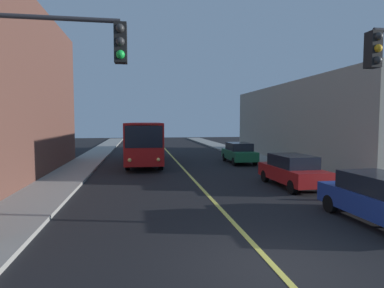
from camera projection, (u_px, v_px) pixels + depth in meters
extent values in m
plane|color=black|center=(277.00, 270.00, 7.22)|extent=(120.00, 120.00, 0.00)
cube|color=gray|center=(53.00, 187.00, 15.90)|extent=(2.50, 90.00, 0.15)
cube|color=gray|center=(324.00, 179.00, 18.22)|extent=(2.50, 90.00, 0.15)
cube|color=#D8CC4C|center=(185.00, 170.00, 21.99)|extent=(0.16, 60.00, 0.01)
cube|color=black|center=(32.00, 154.00, 16.75)|extent=(0.06, 15.57, 1.30)
cube|color=black|center=(30.00, 92.00, 16.53)|extent=(0.06, 15.57, 1.30)
cube|color=black|center=(27.00, 28.00, 16.30)|extent=(0.06, 15.57, 1.30)
cube|color=gray|center=(347.00, 123.00, 27.54)|extent=(12.00, 22.13, 6.38)
cube|color=black|center=(281.00, 142.00, 26.70)|extent=(0.06, 15.49, 1.30)
cube|color=maroon|center=(145.00, 140.00, 26.14)|extent=(2.83, 12.06, 2.75)
cube|color=black|center=(144.00, 137.00, 20.19)|extent=(2.35, 0.13, 1.40)
cube|color=black|center=(145.00, 130.00, 32.01)|extent=(2.30, 0.13, 1.10)
cube|color=black|center=(129.00, 133.00, 25.93)|extent=(0.30, 10.20, 1.10)
cube|color=black|center=(160.00, 133.00, 26.28)|extent=(0.30, 10.20, 1.10)
cube|color=orange|center=(144.00, 127.00, 20.16)|extent=(1.79, 0.10, 0.30)
sphere|color=#F9D872|center=(130.00, 160.00, 20.13)|extent=(0.24, 0.24, 0.24)
sphere|color=#F9D872|center=(158.00, 160.00, 20.38)|extent=(0.24, 0.24, 0.24)
cylinder|color=black|center=(128.00, 163.00, 21.93)|extent=(0.32, 1.01, 1.00)
cylinder|color=black|center=(161.00, 162.00, 22.24)|extent=(0.32, 1.01, 1.00)
cylinder|color=black|center=(133.00, 152.00, 29.54)|extent=(0.32, 1.01, 1.00)
cylinder|color=black|center=(157.00, 152.00, 29.85)|extent=(0.32, 1.01, 1.00)
cube|color=navy|center=(381.00, 204.00, 10.39)|extent=(1.90, 4.44, 0.70)
cube|color=black|center=(382.00, 184.00, 10.35)|extent=(1.67, 2.50, 0.60)
cylinder|color=black|center=(330.00, 204.00, 11.74)|extent=(0.23, 0.64, 0.64)
cylinder|color=black|center=(369.00, 202.00, 12.03)|extent=(0.23, 0.64, 0.64)
cube|color=maroon|center=(292.00, 174.00, 16.33)|extent=(1.95, 4.46, 0.70)
cube|color=black|center=(293.00, 161.00, 16.28)|extent=(1.70, 2.52, 0.60)
cylinder|color=black|center=(292.00, 187.00, 14.73)|extent=(0.24, 0.65, 0.64)
cylinder|color=black|center=(324.00, 186.00, 15.04)|extent=(0.24, 0.65, 0.64)
cylinder|color=black|center=(265.00, 176.00, 17.67)|extent=(0.24, 0.65, 0.64)
cylinder|color=black|center=(292.00, 175.00, 17.98)|extent=(0.24, 0.65, 0.64)
cube|color=#196038|center=(239.00, 155.00, 25.70)|extent=(1.88, 4.43, 0.70)
cube|color=black|center=(239.00, 147.00, 25.65)|extent=(1.66, 2.49, 0.60)
cylinder|color=black|center=(234.00, 161.00, 24.12)|extent=(0.23, 0.64, 0.64)
cylinder|color=black|center=(255.00, 161.00, 24.35)|extent=(0.23, 0.64, 0.64)
cylinder|color=black|center=(225.00, 157.00, 27.09)|extent=(0.23, 0.64, 0.64)
cylinder|color=black|center=(243.00, 157.00, 27.31)|extent=(0.23, 0.64, 0.64)
cylinder|color=#2D2D33|center=(47.00, 18.00, 7.91)|extent=(3.50, 0.12, 0.12)
cube|color=black|center=(121.00, 43.00, 8.23)|extent=(0.32, 0.36, 1.00)
sphere|color=#2D2D2D|center=(120.00, 28.00, 8.02)|extent=(0.22, 0.22, 0.22)
sphere|color=#2D2D2D|center=(120.00, 41.00, 8.04)|extent=(0.22, 0.22, 0.22)
sphere|color=green|center=(120.00, 54.00, 8.06)|extent=(0.22, 0.22, 0.22)
cube|color=black|center=(373.00, 50.00, 8.99)|extent=(0.32, 0.36, 1.00)
sphere|color=#2D2D2D|center=(378.00, 36.00, 8.78)|extent=(0.22, 0.22, 0.22)
sphere|color=#F2A519|center=(378.00, 48.00, 8.80)|extent=(0.22, 0.22, 0.22)
sphere|color=#2D2D2D|center=(378.00, 60.00, 8.82)|extent=(0.22, 0.22, 0.22)
cylinder|color=red|center=(381.00, 189.00, 13.37)|extent=(0.26, 0.26, 0.70)
sphere|color=gold|center=(381.00, 181.00, 13.35)|extent=(0.24, 0.24, 0.24)
cylinder|color=red|center=(377.00, 187.00, 13.34)|extent=(0.12, 0.10, 0.10)
cylinder|color=red|center=(384.00, 187.00, 13.39)|extent=(0.12, 0.10, 0.10)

